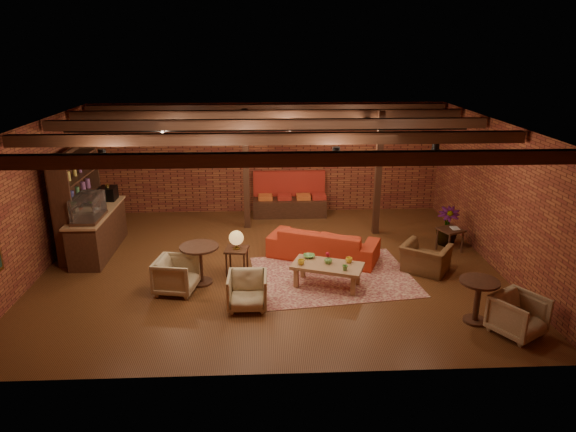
{
  "coord_description": "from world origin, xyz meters",
  "views": [
    {
      "loc": [
        -0.09,
        -10.65,
        4.82
      ],
      "look_at": [
        0.4,
        0.2,
        1.12
      ],
      "focal_mm": 32.0,
      "sensor_mm": 36.0,
      "label": 1
    }
  ],
  "objects_px": {
    "armchair_far": "(518,314)",
    "plant_tall": "(451,189)",
    "armchair_a": "(176,274)",
    "armchair_right": "(426,254)",
    "round_table_left": "(200,258)",
    "coffee_table": "(327,267)",
    "armchair_b": "(247,289)",
    "round_table_right": "(478,294)",
    "side_table_book": "(451,230)",
    "side_table_lamp": "(236,241)",
    "sofa": "(323,243)"
  },
  "relations": [
    {
      "from": "side_table_lamp",
      "to": "round_table_right",
      "type": "xyz_separation_m",
      "value": [
        4.41,
        -2.24,
        -0.21
      ]
    },
    {
      "from": "armchair_b",
      "to": "side_table_book",
      "type": "height_order",
      "value": "armchair_b"
    },
    {
      "from": "side_table_book",
      "to": "armchair_right",
      "type": "bearing_deg",
      "value": -129.85
    },
    {
      "from": "sofa",
      "to": "round_table_right",
      "type": "relative_size",
      "value": 3.06
    },
    {
      "from": "round_table_left",
      "to": "side_table_book",
      "type": "height_order",
      "value": "round_table_left"
    },
    {
      "from": "armchair_b",
      "to": "armchair_far",
      "type": "xyz_separation_m",
      "value": [
        4.68,
        -1.16,
        0.02
      ]
    },
    {
      "from": "armchair_b",
      "to": "side_table_book",
      "type": "relative_size",
      "value": 1.12
    },
    {
      "from": "coffee_table",
      "to": "armchair_a",
      "type": "relative_size",
      "value": 1.99
    },
    {
      "from": "sofa",
      "to": "armchair_b",
      "type": "bearing_deg",
      "value": 76.28
    },
    {
      "from": "armchair_a",
      "to": "armchair_right",
      "type": "distance_m",
      "value": 5.36
    },
    {
      "from": "round_table_left",
      "to": "round_table_right",
      "type": "height_order",
      "value": "round_table_left"
    },
    {
      "from": "round_table_left",
      "to": "round_table_right",
      "type": "bearing_deg",
      "value": -19.35
    },
    {
      "from": "coffee_table",
      "to": "armchair_right",
      "type": "bearing_deg",
      "value": 15.05
    },
    {
      "from": "armchair_right",
      "to": "plant_tall",
      "type": "bearing_deg",
      "value": -87.2
    },
    {
      "from": "coffee_table",
      "to": "armchair_right",
      "type": "height_order",
      "value": "armchair_right"
    },
    {
      "from": "coffee_table",
      "to": "armchair_far",
      "type": "relative_size",
      "value": 2.0
    },
    {
      "from": "round_table_right",
      "to": "sofa",
      "type": "bearing_deg",
      "value": 129.08
    },
    {
      "from": "armchair_b",
      "to": "armchair_right",
      "type": "distance_m",
      "value": 4.12
    },
    {
      "from": "round_table_left",
      "to": "armchair_a",
      "type": "distance_m",
      "value": 0.6
    },
    {
      "from": "coffee_table",
      "to": "sofa",
      "type": "bearing_deg",
      "value": 86.58
    },
    {
      "from": "coffee_table",
      "to": "side_table_book",
      "type": "height_order",
      "value": "coffee_table"
    },
    {
      "from": "armchair_far",
      "to": "round_table_left",
      "type": "bearing_deg",
      "value": 126.72
    },
    {
      "from": "round_table_right",
      "to": "round_table_left",
      "type": "bearing_deg",
      "value": 160.65
    },
    {
      "from": "coffee_table",
      "to": "round_table_left",
      "type": "relative_size",
      "value": 1.89
    },
    {
      "from": "sofa",
      "to": "armchair_b",
      "type": "distance_m",
      "value": 2.84
    },
    {
      "from": "sofa",
      "to": "armchair_b",
      "type": "height_order",
      "value": "armchair_b"
    },
    {
      "from": "sofa",
      "to": "plant_tall",
      "type": "distance_m",
      "value": 3.42
    },
    {
      "from": "round_table_left",
      "to": "sofa",
      "type": "bearing_deg",
      "value": 23.78
    },
    {
      "from": "sofa",
      "to": "armchair_right",
      "type": "height_order",
      "value": "armchair_right"
    },
    {
      "from": "sofa",
      "to": "side_table_book",
      "type": "bearing_deg",
      "value": -151.95
    },
    {
      "from": "plant_tall",
      "to": "armchair_a",
      "type": "bearing_deg",
      "value": -160.15
    },
    {
      "from": "sofa",
      "to": "side_table_lamp",
      "type": "xyz_separation_m",
      "value": [
        -1.97,
        -0.77,
        0.39
      ]
    },
    {
      "from": "side_table_lamp",
      "to": "round_table_left",
      "type": "xyz_separation_m",
      "value": [
        -0.74,
        -0.43,
        -0.19
      ]
    },
    {
      "from": "side_table_lamp",
      "to": "armchair_far",
      "type": "xyz_separation_m",
      "value": [
        4.95,
        -2.68,
        -0.36
      ]
    },
    {
      "from": "coffee_table",
      "to": "armchair_far",
      "type": "distance_m",
      "value": 3.66
    },
    {
      "from": "armchair_b",
      "to": "armchair_far",
      "type": "bearing_deg",
      "value": -13.15
    },
    {
      "from": "side_table_lamp",
      "to": "armchair_a",
      "type": "bearing_deg",
      "value": -146.08
    },
    {
      "from": "round_table_left",
      "to": "armchair_far",
      "type": "bearing_deg",
      "value": -21.54
    },
    {
      "from": "round_table_left",
      "to": "armchair_a",
      "type": "relative_size",
      "value": 1.05
    },
    {
      "from": "round_table_left",
      "to": "coffee_table",
      "type": "bearing_deg",
      "value": -5.52
    },
    {
      "from": "plant_tall",
      "to": "coffee_table",
      "type": "bearing_deg",
      "value": -146.33
    },
    {
      "from": "round_table_left",
      "to": "armchair_right",
      "type": "distance_m",
      "value": 4.89
    },
    {
      "from": "armchair_b",
      "to": "armchair_right",
      "type": "bearing_deg",
      "value": 21.22
    },
    {
      "from": "sofa",
      "to": "round_table_left",
      "type": "xyz_separation_m",
      "value": [
        -2.71,
        -1.19,
        0.2
      ]
    },
    {
      "from": "sofa",
      "to": "side_table_book",
      "type": "height_order",
      "value": "sofa"
    },
    {
      "from": "round_table_right",
      "to": "armchair_far",
      "type": "height_order",
      "value": "round_table_right"
    },
    {
      "from": "sofa",
      "to": "round_table_left",
      "type": "distance_m",
      "value": 2.97
    },
    {
      "from": "side_table_lamp",
      "to": "plant_tall",
      "type": "bearing_deg",
      "value": 16.14
    },
    {
      "from": "armchair_far",
      "to": "plant_tall",
      "type": "bearing_deg",
      "value": 55.76
    },
    {
      "from": "side_table_lamp",
      "to": "armchair_right",
      "type": "height_order",
      "value": "side_table_lamp"
    }
  ]
}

